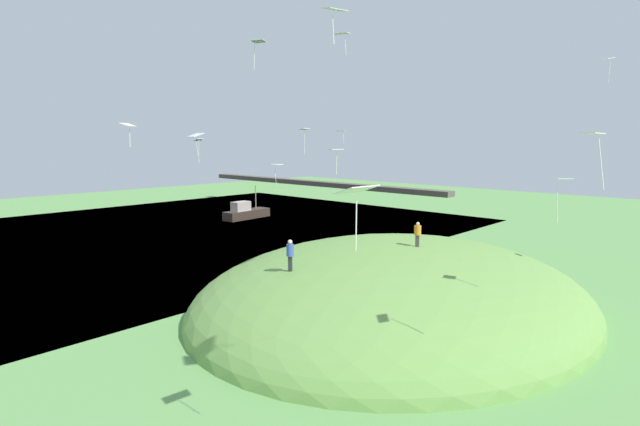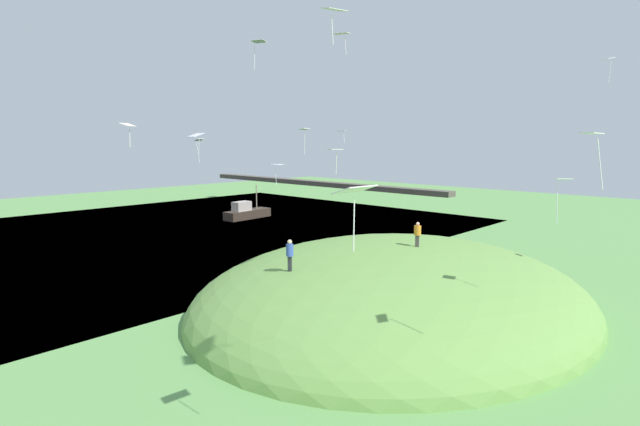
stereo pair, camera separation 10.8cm
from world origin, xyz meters
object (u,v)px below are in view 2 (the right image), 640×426
Objects in this scene: kite_2 at (334,11)px; kite_14 at (304,131)px; boat_on_lake at (246,212)px; kite_11 at (608,60)px; kite_6 at (199,142)px; kite_10 at (593,140)px; kite_8 at (276,165)px; kite_5 at (562,184)px; person_near_shore at (290,251)px; kite_0 at (334,151)px; kite_7 at (341,131)px; kite_3 at (128,126)px; kite_12 at (341,34)px; mooring_post at (263,284)px; kite_4 at (354,192)px; kite_15 at (259,43)px; person_walking_path at (418,231)px; kite_9 at (196,136)px.

kite_2 is 0.87× the size of kite_14.
boat_on_lake is 46.54m from kite_11.
kite_10 reaches higher than kite_6.
kite_8 reaches higher than boat_on_lake.
kite_5 is at bearing 115.08° from kite_10.
person_near_shore is 1.22× the size of kite_0.
kite_8 is at bearing 163.30° from kite_14.
kite_14 is at bearing -62.16° from kite_7.
kite_12 reaches higher than kite_3.
kite_14 reaches higher than mooring_post.
boat_on_lake is at bearing 132.04° from kite_3.
kite_4 reaches higher than kite_5.
kite_15 reaches higher than kite_2.
person_near_shore is at bearing -107.54° from kite_0.
kite_3 reaches higher than mooring_post.
kite_5 is 25.98m from kite_7.
person_near_shore is (33.35, -22.88, 3.60)m from boat_on_lake.
kite_0 reaches higher than kite_8.
boat_on_lake is 49.69m from kite_5.
kite_15 is at bearing 69.76° from kite_6.
kite_4 is 12.81m from kite_5.
person_walking_path is at bearing 115.86° from kite_4.
kite_14 is (-9.93, 7.95, -4.95)m from kite_2.
kite_9 reaches higher than person_walking_path.
kite_7 reaches higher than person_walking_path.
person_near_shore is 1.09× the size of kite_11.
kite_7 is at bearing 69.75° from boat_on_lake.
kite_5 is 1.76× the size of kite_7.
boat_on_lake is 34.28m from kite_9.
kite_8 is (-22.40, 2.62, -0.01)m from kite_5.
kite_6 is at bearing -96.82° from kite_7.
kite_5 is at bearing -4.12° from kite_15.
kite_2 is at bearing -38.66° from kite_14.
kite_10 is 21.21m from kite_14.
kite_15 is at bearing -90.19° from kite_7.
kite_11 reaches higher than kite_10.
kite_3 reaches higher than kite_4.
kite_10 is at bearing -77.02° from kite_11.
kite_12 reaches higher than boat_on_lake.
kite_7 reaches higher than kite_14.
kite_5 is (9.10, -2.63, 3.71)m from person_walking_path.
kite_15 reaches higher than kite_14.
kite_9 is (23.75, -22.58, 10.07)m from boat_on_lake.
kite_9 is at bearing -132.14° from kite_12.
kite_0 is at bearing -4.62° from mooring_post.
kite_8 is at bearing -17.35° from person_walking_path.
kite_2 is 0.88× the size of kite_6.
boat_on_lake is 34.11m from kite_14.
kite_8 is 7.90m from kite_9.
kite_6 is 3.51m from kite_9.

